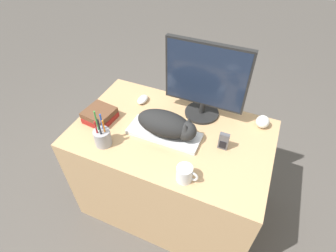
% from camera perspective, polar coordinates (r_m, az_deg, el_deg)
% --- Properties ---
extents(ground_plane, '(12.00, 12.00, 0.00)m').
position_cam_1_polar(ground_plane, '(2.03, -3.89, -24.00)').
color(ground_plane, '#4C4742').
extents(desk, '(1.18, 0.73, 0.77)m').
position_cam_1_polar(desk, '(1.86, 0.62, -9.79)').
color(desk, tan).
rests_on(desk, ground_plane).
extents(keyboard, '(0.43, 0.16, 0.02)m').
position_cam_1_polar(keyboard, '(1.54, -0.84, -1.66)').
color(keyboard, silver).
rests_on(keyboard, desk).
extents(cat, '(0.36, 0.17, 0.14)m').
position_cam_1_polar(cat, '(1.48, -0.05, 0.31)').
color(cat, black).
rests_on(cat, keyboard).
extents(monitor, '(0.49, 0.22, 0.49)m').
position_cam_1_polar(monitor, '(1.54, 8.16, 9.99)').
color(monitor, black).
rests_on(monitor, desk).
extents(computer_mouse, '(0.06, 0.10, 0.04)m').
position_cam_1_polar(computer_mouse, '(1.78, -5.54, 5.79)').
color(computer_mouse, silver).
rests_on(computer_mouse, desk).
extents(coffee_mug, '(0.11, 0.08, 0.09)m').
position_cam_1_polar(coffee_mug, '(1.32, 3.72, -10.35)').
color(coffee_mug, silver).
rests_on(coffee_mug, desk).
extents(pen_cup, '(0.09, 0.09, 0.23)m').
position_cam_1_polar(pen_cup, '(1.51, -14.08, -2.33)').
color(pen_cup, '#939399').
rests_on(pen_cup, desk).
extents(baseball, '(0.08, 0.08, 0.08)m').
position_cam_1_polar(baseball, '(1.67, 19.91, 0.89)').
color(baseball, silver).
rests_on(baseball, desk).
extents(phone, '(0.05, 0.03, 0.11)m').
position_cam_1_polar(phone, '(1.47, 12.00, -3.30)').
color(phone, '#4C4C51').
rests_on(phone, desk).
extents(book_stack, '(0.19, 0.19, 0.07)m').
position_cam_1_polar(book_stack, '(1.68, -14.63, 2.31)').
color(book_stack, maroon).
rests_on(book_stack, desk).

